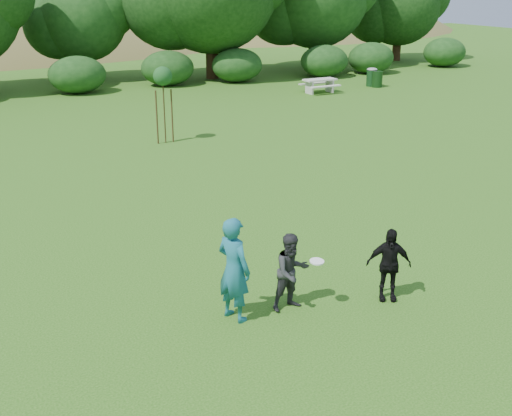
{
  "coord_description": "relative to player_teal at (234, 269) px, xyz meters",
  "views": [
    {
      "loc": [
        -6.17,
        -8.82,
        5.9
      ],
      "look_at": [
        0.0,
        3.0,
        1.1
      ],
      "focal_mm": 45.0,
      "sensor_mm": 36.0,
      "label": 1
    }
  ],
  "objects": [
    {
      "name": "trash_can_lidded",
      "position": [
        18.61,
        20.44,
        -0.44
      ],
      "size": [
        0.6,
        0.6,
        1.05
      ],
      "color": "#14381A",
      "rests_on": "ground"
    },
    {
      "name": "sapling",
      "position": [
        3.46,
        13.18,
        1.44
      ],
      "size": [
        0.7,
        0.7,
        2.85
      ],
      "color": "#352814",
      "rests_on": "ground"
    },
    {
      "name": "trash_can_near",
      "position": [
        18.67,
        20.0,
        -0.53
      ],
      "size": [
        0.6,
        0.6,
        0.9
      ],
      "primitive_type": "cylinder",
      "color": "black",
      "rests_on": "ground"
    },
    {
      "name": "picnic_table",
      "position": [
        14.68,
        19.84,
        -0.46
      ],
      "size": [
        1.8,
        1.48,
        0.76
      ],
      "color": "beige",
      "rests_on": "ground"
    },
    {
      "name": "player_black",
      "position": [
        2.95,
        -0.69,
        -0.25
      ],
      "size": [
        0.92,
        0.73,
        1.46
      ],
      "primitive_type": "imported",
      "rotation": [
        0.0,
        0.0,
        -0.51
      ],
      "color": "black",
      "rests_on": "ground"
    },
    {
      "name": "ground",
      "position": [
        1.7,
        -0.6,
        -0.98
      ],
      "size": [
        120.0,
        120.0,
        0.0
      ],
      "primitive_type": "plane",
      "color": "#19470C",
      "rests_on": "ground"
    },
    {
      "name": "player_teal",
      "position": [
        0.0,
        0.0,
        0.0
      ],
      "size": [
        0.69,
        0.84,
        1.97
      ],
      "primitive_type": "imported",
      "rotation": [
        0.0,
        0.0,
        1.93
      ],
      "color": "#185D6F",
      "rests_on": "ground"
    },
    {
      "name": "frisbee",
      "position": [
        1.49,
        -0.42,
        0.01
      ],
      "size": [
        0.27,
        0.27,
        0.05
      ],
      "color": "white",
      "rests_on": "ground"
    },
    {
      "name": "player_grey",
      "position": [
        1.11,
        -0.16,
        -0.23
      ],
      "size": [
        0.75,
        0.6,
        1.51
      ],
      "primitive_type": "imported",
      "rotation": [
        0.0,
        0.0,
        0.04
      ],
      "color": "#29292C",
      "rests_on": "ground"
    }
  ]
}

